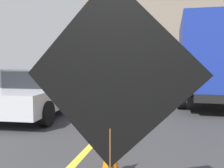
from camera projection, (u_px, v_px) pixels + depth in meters
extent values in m
cube|color=yellow|center=(99.00, 137.00, 5.63)|extent=(0.14, 36.00, 0.01)
cube|color=orange|center=(111.00, 74.00, 2.21)|extent=(1.55, 0.19, 1.56)
cube|color=black|center=(110.00, 74.00, 2.20)|extent=(1.63, 0.18, 1.63)
cube|color=black|center=(112.00, 74.00, 2.23)|extent=(0.28, 0.04, 0.52)
cube|color=orange|center=(135.00, 105.00, 8.55)|extent=(1.15, 1.83, 0.45)
cylinder|color=#4C4C4C|center=(135.00, 79.00, 8.48)|extent=(0.10, 0.10, 1.30)
cube|color=black|center=(135.00, 44.00, 8.39)|extent=(1.60, 0.13, 0.95)
sphere|color=yellow|center=(152.00, 44.00, 8.34)|extent=(0.09, 0.09, 0.09)
sphere|color=yellow|center=(143.00, 44.00, 8.39)|extent=(0.09, 0.09, 0.09)
sphere|color=yellow|center=(134.00, 44.00, 8.45)|extent=(0.09, 0.09, 0.09)
sphere|color=yellow|center=(125.00, 44.00, 8.50)|extent=(0.09, 0.09, 0.09)
sphere|color=yellow|center=(119.00, 39.00, 8.52)|extent=(0.09, 0.09, 0.09)
sphere|color=yellow|center=(119.00, 50.00, 8.55)|extent=(0.09, 0.09, 0.09)
cube|color=black|center=(207.00, 87.00, 11.14)|extent=(1.75, 7.73, 0.25)
cube|color=silver|center=(201.00, 62.00, 13.74)|extent=(2.36, 2.19, 1.90)
cube|color=navy|center=(212.00, 54.00, 9.88)|extent=(2.41, 5.28, 2.49)
cylinder|color=black|center=(179.00, 85.00, 13.94)|extent=(0.29, 0.90, 0.90)
cylinder|color=black|center=(223.00, 86.00, 13.44)|extent=(0.29, 0.90, 0.90)
cylinder|color=black|center=(182.00, 96.00, 9.16)|extent=(0.29, 0.90, 0.90)
cube|color=silver|center=(40.00, 96.00, 8.22)|extent=(2.05, 4.72, 0.60)
cube|color=black|center=(43.00, 78.00, 8.40)|extent=(1.71, 2.16, 0.50)
cylinder|color=black|center=(46.00, 114.00, 6.59)|extent=(0.25, 0.67, 0.66)
cylinder|color=black|center=(80.00, 98.00, 9.60)|extent=(0.25, 0.67, 0.66)
cylinder|color=black|center=(36.00, 97.00, 9.88)|extent=(0.25, 0.67, 0.66)
cube|color=#0F6033|center=(208.00, 22.00, 16.10)|extent=(2.60, 0.25, 1.30)
cube|color=white|center=(208.00, 22.00, 16.13)|extent=(1.82, 0.14, 0.18)
cube|color=gray|center=(191.00, 33.00, 25.01)|extent=(18.94, 8.40, 8.98)
cone|color=orange|center=(111.00, 153.00, 3.64)|extent=(0.28, 0.28, 0.66)
cylinder|color=white|center=(111.00, 150.00, 3.63)|extent=(0.19, 0.19, 0.08)
cube|color=black|center=(120.00, 130.00, 6.20)|extent=(0.36, 0.36, 0.03)
cone|color=orange|center=(120.00, 115.00, 6.17)|extent=(0.28, 0.28, 0.71)
cylinder|color=white|center=(120.00, 113.00, 6.17)|extent=(0.19, 0.19, 0.08)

